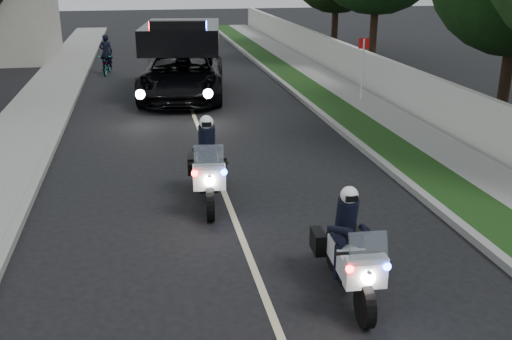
# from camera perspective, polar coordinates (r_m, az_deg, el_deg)

# --- Properties ---
(ground) EXTENTS (120.00, 120.00, 0.00)m
(ground) POSITION_cam_1_polar(r_m,az_deg,el_deg) (8.29, 2.02, -15.14)
(ground) COLOR black
(ground) RESTS_ON ground
(curb_right) EXTENTS (0.20, 60.00, 0.15)m
(curb_right) POSITION_cam_1_polar(r_m,az_deg,el_deg) (18.17, 7.50, 4.64)
(curb_right) COLOR gray
(curb_right) RESTS_ON ground
(grass_verge) EXTENTS (1.20, 60.00, 0.16)m
(grass_verge) POSITION_cam_1_polar(r_m,az_deg,el_deg) (18.40, 9.57, 4.73)
(grass_verge) COLOR #193814
(grass_verge) RESTS_ON ground
(sidewalk_right) EXTENTS (1.40, 60.00, 0.16)m
(sidewalk_right) POSITION_cam_1_polar(r_m,az_deg,el_deg) (18.89, 13.28, 4.87)
(sidewalk_right) COLOR gray
(sidewalk_right) RESTS_ON ground
(property_wall) EXTENTS (0.22, 60.00, 1.50)m
(property_wall) POSITION_cam_1_polar(r_m,az_deg,el_deg) (19.17, 16.19, 6.89)
(property_wall) COLOR beige
(property_wall) RESTS_ON ground
(curb_left) EXTENTS (0.20, 60.00, 0.15)m
(curb_left) POSITION_cam_1_polar(r_m,az_deg,el_deg) (17.44, -19.05, 3.07)
(curb_left) COLOR gray
(curb_left) RESTS_ON ground
(sidewalk_left) EXTENTS (2.00, 60.00, 0.16)m
(sidewalk_left) POSITION_cam_1_polar(r_m,az_deg,el_deg) (17.63, -22.58, 2.82)
(sidewalk_left) COLOR gray
(sidewalk_left) RESTS_ON ground
(lane_marking) EXTENTS (0.12, 50.00, 0.01)m
(lane_marking) POSITION_cam_1_polar(r_m,az_deg,el_deg) (17.35, -5.50, 3.75)
(lane_marking) COLOR #BFB78C
(lane_marking) RESTS_ON ground
(police_moto_left) EXTENTS (0.93, 2.22, 1.84)m
(police_moto_left) POSITION_cam_1_polar(r_m,az_deg,el_deg) (12.24, -4.66, -3.14)
(police_moto_left) COLOR white
(police_moto_left) RESTS_ON ground
(police_moto_right) EXTENTS (0.82, 2.03, 1.69)m
(police_moto_right) POSITION_cam_1_polar(r_m,az_deg,el_deg) (9.12, 8.90, -11.85)
(police_moto_right) COLOR silver
(police_moto_right) RESTS_ON ground
(police_suv) EXTENTS (3.82, 6.74, 3.11)m
(police_suv) POSITION_cam_1_polar(r_m,az_deg,el_deg) (22.17, -7.15, 7.18)
(police_suv) COLOR black
(police_suv) RESTS_ON ground
(bicycle) EXTENTS (0.79, 1.76, 0.89)m
(bicycle) POSITION_cam_1_polar(r_m,az_deg,el_deg) (27.49, -14.38, 9.13)
(bicycle) COLOR black
(bicycle) RESTS_ON ground
(cyclist) EXTENTS (0.61, 0.44, 1.58)m
(cyclist) POSITION_cam_1_polar(r_m,az_deg,el_deg) (27.49, -14.38, 9.13)
(cyclist) COLOR black
(cyclist) RESTS_ON ground
(sign_post) EXTENTS (0.49, 0.49, 2.40)m
(sign_post) POSITION_cam_1_polar(r_m,az_deg,el_deg) (21.15, 10.23, 6.41)
(sign_post) COLOR #B1240C
(sign_post) RESTS_ON ground
(tree_right_c) EXTENTS (6.04, 6.04, 9.20)m
(tree_right_c) POSITION_cam_1_polar(r_m,az_deg,el_deg) (20.50, 22.89, 4.76)
(tree_right_c) COLOR #153611
(tree_right_c) RESTS_ON ground
(tree_right_d) EXTENTS (7.50, 7.50, 11.22)m
(tree_right_d) POSITION_cam_1_polar(r_m,az_deg,el_deg) (29.51, 11.27, 10.05)
(tree_right_d) COLOR #153913
(tree_right_d) RESTS_ON ground
(tree_right_e) EXTENTS (7.17, 7.17, 9.53)m
(tree_right_e) POSITION_cam_1_polar(r_m,az_deg,el_deg) (34.82, 7.66, 11.67)
(tree_right_e) COLOR #18320F
(tree_right_e) RESTS_ON ground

